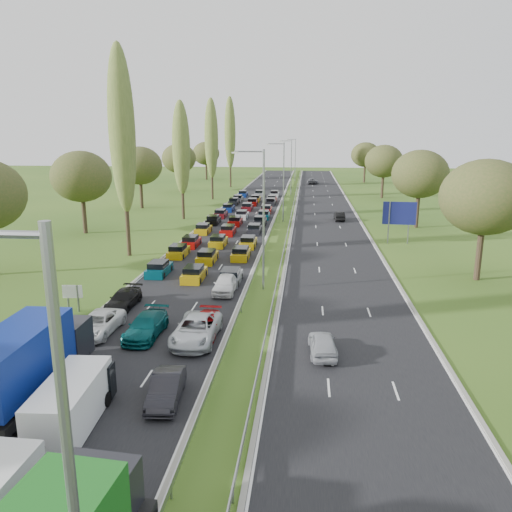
% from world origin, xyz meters
% --- Properties ---
extents(ground, '(260.00, 260.00, 0.00)m').
position_xyz_m(ground, '(4.50, 80.00, 0.00)').
color(ground, '#2D4F18').
rests_on(ground, ground).
extents(near_carriageway, '(10.50, 215.00, 0.04)m').
position_xyz_m(near_carriageway, '(-2.25, 82.50, 0.00)').
color(near_carriageway, black).
rests_on(near_carriageway, ground).
extents(far_carriageway, '(10.50, 215.00, 0.04)m').
position_xyz_m(far_carriageway, '(11.25, 82.50, 0.00)').
color(far_carriageway, black).
rests_on(far_carriageway, ground).
extents(central_reservation, '(2.36, 215.00, 0.32)m').
position_xyz_m(central_reservation, '(4.50, 82.50, 0.55)').
color(central_reservation, gray).
rests_on(central_reservation, ground).
extents(lamp_columns, '(0.18, 140.18, 12.00)m').
position_xyz_m(lamp_columns, '(4.50, 78.00, 6.00)').
color(lamp_columns, gray).
rests_on(lamp_columns, ground).
extents(poplar_row, '(2.80, 127.80, 22.44)m').
position_xyz_m(poplar_row, '(-11.50, 68.17, 12.39)').
color(poplar_row, '#2D2116').
rests_on(poplar_row, ground).
extents(woodland_left, '(8.00, 166.00, 11.10)m').
position_xyz_m(woodland_left, '(-22.00, 62.63, 7.68)').
color(woodland_left, '#2D2116').
rests_on(woodland_left, ground).
extents(woodland_right, '(8.00, 153.00, 11.10)m').
position_xyz_m(woodland_right, '(24.00, 66.67, 7.68)').
color(woodland_right, '#2D2116').
rests_on(woodland_right, ground).
extents(traffic_queue_fill, '(9.06, 69.59, 0.80)m').
position_xyz_m(traffic_queue_fill, '(-2.29, 77.48, 0.44)').
color(traffic_queue_fill, '#053F4C').
rests_on(traffic_queue_fill, ground).
extents(near_car_2, '(2.49, 5.11, 1.40)m').
position_xyz_m(near_car_2, '(-5.78, 31.93, 0.72)').
color(near_car_2, white).
rests_on(near_car_2, near_carriageway).
extents(near_car_3, '(1.93, 4.57, 1.32)m').
position_xyz_m(near_car_3, '(-5.94, 37.28, 0.68)').
color(near_car_3, black).
rests_on(near_car_3, near_carriageway).
extents(near_car_7, '(2.17, 5.06, 1.45)m').
position_xyz_m(near_car_7, '(-2.38, 31.80, 0.75)').
color(near_car_7, '#04474A').
rests_on(near_car_7, near_carriageway).
extents(near_car_9, '(1.81, 4.28, 1.37)m').
position_xyz_m(near_car_9, '(1.26, 23.80, 0.71)').
color(near_car_9, black).
rests_on(near_car_9, near_carriageway).
extents(near_car_10, '(2.69, 5.76, 1.60)m').
position_xyz_m(near_car_10, '(1.12, 31.38, 0.82)').
color(near_car_10, '#B1B6BB').
rests_on(near_car_10, near_carriageway).
extents(near_car_11, '(1.86, 4.55, 1.32)m').
position_xyz_m(near_car_11, '(1.46, 32.53, 0.68)').
color(near_car_11, '#B20A0E').
rests_on(near_car_11, near_carriageway).
extents(near_car_12, '(1.83, 4.48, 1.52)m').
position_xyz_m(near_car_12, '(1.35, 41.75, 0.78)').
color(near_car_12, silver).
rests_on(near_car_12, near_carriageway).
extents(far_car_0, '(1.87, 4.12, 1.37)m').
position_xyz_m(far_car_0, '(9.28, 30.17, 0.71)').
color(far_car_0, '#A1A4AB').
rests_on(far_car_0, far_carriageway).
extents(far_car_1, '(1.63, 4.22, 1.37)m').
position_xyz_m(far_car_1, '(13.23, 79.88, 0.71)').
color(far_car_1, black).
rests_on(far_car_1, far_carriageway).
extents(far_car_2, '(3.08, 5.95, 1.60)m').
position_xyz_m(far_car_2, '(9.59, 139.94, 0.82)').
color(far_car_2, slate).
rests_on(far_car_2, far_carriageway).
extents(blue_lorry, '(2.61, 9.38, 3.96)m').
position_xyz_m(blue_lorry, '(-5.74, 23.55, 2.05)').
color(blue_lorry, black).
rests_on(blue_lorry, near_carriageway).
extents(white_van_rear, '(2.18, 5.56, 2.23)m').
position_xyz_m(white_van_rear, '(-2.50, 21.50, 1.14)').
color(white_van_rear, white).
rests_on(white_van_rear, near_carriageway).
extents(info_sign, '(1.50, 0.22, 2.10)m').
position_xyz_m(info_sign, '(-9.40, 35.93, 1.37)').
color(info_sign, gray).
rests_on(info_sign, ground).
extents(direction_sign, '(4.00, 0.32, 5.20)m').
position_xyz_m(direction_sign, '(19.40, 63.38, 3.57)').
color(direction_sign, gray).
rests_on(direction_sign, ground).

